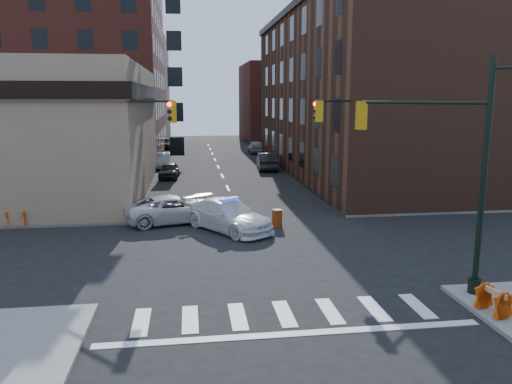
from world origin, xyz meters
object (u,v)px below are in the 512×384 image
object	(u,v)px
police_car	(228,215)
parked_car_wfar	(162,160)
barricade_se_a	(493,302)
barricade_nw_a	(80,209)
barrel_bank	(144,210)
pedestrian_b	(43,202)
parked_car_wnear	(169,170)
parked_car_enear	(267,161)
pickup	(175,209)
pedestrian_a	(95,206)
barrel_road	(277,218)

from	to	relation	value
police_car	parked_car_wfar	xyz separation A→B (m)	(-4.56, 24.47, -0.08)
barricade_se_a	barricade_nw_a	bearing A→B (deg)	36.72
police_car	barrel_bank	distance (m)	5.43
pedestrian_b	barrel_bank	bearing A→B (deg)	-4.09
parked_car_wnear	pedestrian_b	distance (m)	15.41
parked_car_enear	pedestrian_b	xyz separation A→B (m)	(-15.73, -17.75, 0.16)
pickup	parked_car_wfar	bearing A→B (deg)	-10.05
parked_car_wnear	pedestrian_b	bearing A→B (deg)	-112.22
pedestrian_a	barricade_nw_a	xyz separation A→B (m)	(-1.08, 1.32, -0.47)
pedestrian_a	barrel_road	xyz separation A→B (m)	(9.75, -2.05, -0.54)
parked_car_wfar	barrel_road	bearing A→B (deg)	-73.60
police_car	parked_car_wnear	xyz separation A→B (m)	(-3.67, 17.84, -0.12)
police_car	barricade_se_a	distance (m)	13.82
parked_car_wnear	barrel_bank	world-z (taller)	parked_car_wnear
police_car	pickup	size ratio (longest dim) A/B	1.02
police_car	pedestrian_b	size ratio (longest dim) A/B	3.32
parked_car_enear	barrel_road	distance (m)	21.55
barrel_road	barricade_nw_a	xyz separation A→B (m)	(-10.83, 3.37, 0.07)
parked_car_wfar	pedestrian_a	bearing A→B (deg)	-96.75
pickup	barricade_se_a	bearing A→B (deg)	-158.23
parked_car_wfar	pedestrian_a	world-z (taller)	pedestrian_a
pedestrian_b	barrel_road	xyz separation A→B (m)	(12.90, -3.61, -0.50)
parked_car_wnear	barrel_road	xyz separation A→B (m)	(6.30, -17.54, -0.19)
parked_car_enear	barrel_road	size ratio (longest dim) A/B	5.18
parked_car_enear	barricade_nw_a	size ratio (longest dim) A/B	4.63
pedestrian_a	barricade_se_a	size ratio (longest dim) A/B	1.58
parked_car_wnear	pickup	bearing A→B (deg)	-83.70
barricade_nw_a	pedestrian_b	bearing A→B (deg)	-175.44
pedestrian_a	barrel_road	distance (m)	9.97
pickup	parked_car_wfar	xyz separation A→B (m)	(-1.76, 22.38, -0.03)
barrel_road	barrel_bank	size ratio (longest dim) A/B	0.85
barrel_road	barrel_bank	world-z (taller)	barrel_bank
parked_car_enear	pedestrian_a	distance (m)	23.05
parked_car_wfar	barricade_nw_a	xyz separation A→B (m)	(-3.63, -20.80, -0.17)
parked_car_wnear	parked_car_enear	world-z (taller)	parked_car_enear
parked_car_enear	pedestrian_b	world-z (taller)	pedestrian_b
parked_car_wnear	barrel_road	distance (m)	18.64
parked_car_wfar	barrel_bank	world-z (taller)	parked_car_wfar
parked_car_wnear	barricade_se_a	world-z (taller)	parked_car_wnear
parked_car_enear	barricade_se_a	world-z (taller)	parked_car_enear
police_car	pickup	xyz separation A→B (m)	(-2.80, 2.10, -0.05)
parked_car_wfar	barrel_bank	distance (m)	21.54
pickup	parked_car_wfar	size ratio (longest dim) A/B	1.24
police_car	barrel_bank	xyz separation A→B (m)	(-4.56, 2.94, -0.23)
parked_car_wfar	parked_car_enear	bearing A→B (deg)	-15.82
pedestrian_b	pickup	bearing A→B (deg)	-8.05
pedestrian_b	pedestrian_a	bearing A→B (deg)	-20.73
parked_car_wnear	barricade_nw_a	size ratio (longest dim) A/B	3.69
pedestrian_b	barrel_road	size ratio (longest dim) A/B	1.72
barrel_bank	barricade_nw_a	distance (m)	3.71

